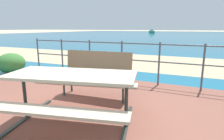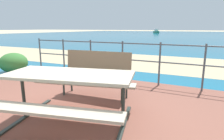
# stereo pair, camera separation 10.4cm
# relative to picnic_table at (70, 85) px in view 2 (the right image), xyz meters

# --- Properties ---
(ground_plane) EXTENTS (240.00, 240.00, 0.00)m
(ground_plane) POSITION_rel_picnic_table_xyz_m (-0.23, 0.10, -0.65)
(ground_plane) COLOR beige
(patio_paving) EXTENTS (6.40, 5.20, 0.06)m
(patio_paving) POSITION_rel_picnic_table_xyz_m (-0.23, 0.10, -0.62)
(patio_paving) COLOR brown
(patio_paving) RESTS_ON ground
(sea_water) EXTENTS (90.00, 90.00, 0.01)m
(sea_water) POSITION_rel_picnic_table_xyz_m (-0.23, 40.10, -0.65)
(sea_water) COLOR #196B8E
(sea_water) RESTS_ON ground
(beach_strip) EXTENTS (54.06, 4.99, 0.01)m
(beach_strip) POSITION_rel_picnic_table_xyz_m (-0.23, 6.03, -0.65)
(beach_strip) COLOR tan
(beach_strip) RESTS_ON ground
(picnic_table) EXTENTS (2.10, 1.82, 0.77)m
(picnic_table) POSITION_rel_picnic_table_xyz_m (0.00, 0.00, 0.00)
(picnic_table) COLOR #BCAD93
(picnic_table) RESTS_ON patio_paving
(park_bench) EXTENTS (1.48, 0.54, 0.93)m
(park_bench) POSITION_rel_picnic_table_xyz_m (-0.27, 1.20, -0.04)
(park_bench) COLOR #7A6047
(park_bench) RESTS_ON patio_paving
(railing_fence) EXTENTS (5.94, 0.04, 1.07)m
(railing_fence) POSITION_rel_picnic_table_xyz_m (-0.23, 2.51, 0.06)
(railing_fence) COLOR #4C5156
(railing_fence) RESTS_ON patio_paving
(shrub_left) EXTENTS (0.89, 0.89, 0.66)m
(shrub_left) POSITION_rel_picnic_table_xyz_m (-3.97, 2.08, -0.33)
(shrub_left) COLOR #427F38
(shrub_left) RESTS_ON ground
(boat_mid) EXTENTS (2.59, 4.62, 1.12)m
(boat_mid) POSITION_rel_picnic_table_xyz_m (-11.51, 54.66, -0.26)
(boat_mid) COLOR #338466
(boat_mid) RESTS_ON sea_water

